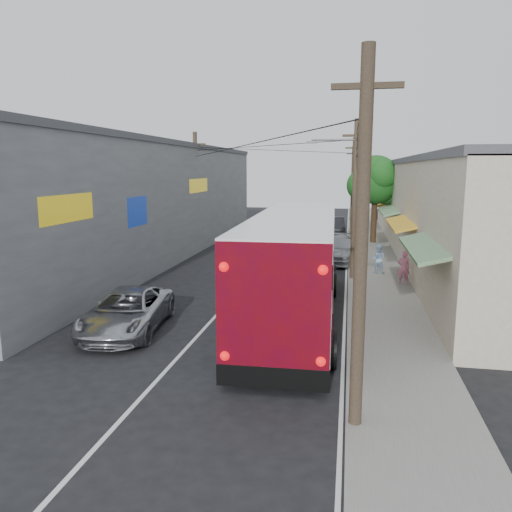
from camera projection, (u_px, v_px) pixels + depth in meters
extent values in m
plane|color=black|center=(163.00, 374.00, 13.83)|extent=(120.00, 120.00, 0.00)
cube|color=slate|center=(372.00, 256.00, 32.01)|extent=(3.00, 80.00, 0.12)
cube|color=beige|center=(443.00, 209.00, 32.63)|extent=(6.00, 40.00, 6.00)
cube|color=#4C4C51|center=(446.00, 161.00, 32.09)|extent=(6.20, 40.00, 0.30)
cube|color=#166618|center=(427.00, 246.00, 17.75)|extent=(1.39, 6.00, 0.46)
cube|color=orange|center=(404.00, 222.00, 25.49)|extent=(1.39, 6.00, 0.46)
cube|color=#166618|center=(391.00, 210.00, 33.24)|extent=(1.39, 6.00, 0.46)
cube|color=orange|center=(383.00, 202.00, 40.99)|extent=(1.39, 6.00, 0.46)
cube|color=#166618|center=(378.00, 197.00, 48.73)|extent=(1.39, 6.00, 0.46)
cube|color=gray|center=(138.00, 202.00, 32.18)|extent=(7.00, 36.00, 7.00)
cube|color=#4C4C51|center=(136.00, 145.00, 31.56)|extent=(7.20, 36.00, 0.30)
cube|color=yellow|center=(66.00, 208.00, 17.88)|extent=(0.12, 3.50, 1.00)
cube|color=#1433A5|center=(137.00, 211.00, 23.80)|extent=(0.12, 2.20, 1.40)
cube|color=yellow|center=(198.00, 185.00, 33.32)|extent=(0.12, 4.00, 0.90)
cylinder|color=#473828|center=(361.00, 248.00, 10.26)|extent=(0.28, 0.28, 8.00)
cube|color=#473828|center=(367.00, 86.00, 9.71)|extent=(1.40, 0.12, 0.12)
cylinder|color=#473828|center=(355.00, 201.00, 24.78)|extent=(0.28, 0.28, 8.00)
cube|color=#473828|center=(357.00, 135.00, 24.23)|extent=(1.40, 0.12, 0.12)
cylinder|color=#473828|center=(353.00, 189.00, 39.31)|extent=(0.28, 0.28, 8.00)
cube|color=#473828|center=(354.00, 148.00, 38.76)|extent=(1.40, 0.12, 0.12)
cylinder|color=#473828|center=(352.00, 184.00, 53.83)|extent=(0.28, 0.28, 8.00)
cube|color=#473828|center=(353.00, 154.00, 53.28)|extent=(1.40, 0.12, 0.12)
cylinder|color=#473828|center=(196.00, 193.00, 33.44)|extent=(0.28, 0.28, 8.00)
cube|color=#473828|center=(195.00, 144.00, 32.89)|extent=(1.40, 0.12, 0.12)
cylinder|color=#59595E|center=(334.00, 140.00, 24.46)|extent=(2.20, 0.10, 0.10)
cube|color=#59595E|center=(311.00, 142.00, 24.68)|extent=(0.50, 0.18, 0.12)
cylinder|color=#3F2B19|center=(374.00, 217.00, 37.43)|extent=(0.44, 0.44, 4.00)
sphere|color=#164A13|center=(375.00, 180.00, 36.95)|extent=(3.60, 3.60, 3.60)
sphere|color=#164A13|center=(388.00, 188.00, 37.45)|extent=(2.60, 2.60, 2.60)
sphere|color=#164A13|center=(363.00, 185.00, 36.79)|extent=(2.40, 2.40, 2.40)
sphere|color=#164A13|center=(382.00, 174.00, 35.84)|extent=(2.20, 2.20, 2.20)
sphere|color=#164A13|center=(371.00, 177.00, 37.84)|extent=(2.00, 2.00, 2.00)
cube|color=white|center=(295.00, 284.00, 18.82)|extent=(3.20, 13.62, 2.15)
cube|color=black|center=(296.00, 241.00, 19.10)|extent=(3.16, 11.37, 1.13)
cube|color=white|center=(295.00, 222.00, 18.41)|extent=(3.20, 13.62, 0.56)
cube|color=#66090D|center=(273.00, 309.00, 12.04)|extent=(2.80, 0.17, 3.27)
cube|color=black|center=(272.00, 378.00, 12.34)|extent=(2.82, 0.19, 0.56)
sphere|color=red|center=(225.00, 356.00, 12.40)|extent=(0.25, 0.25, 0.25)
sphere|color=red|center=(321.00, 361.00, 12.04)|extent=(0.25, 0.25, 0.25)
sphere|color=red|center=(224.00, 267.00, 12.01)|extent=(0.25, 0.25, 0.25)
sphere|color=red|center=(323.00, 270.00, 11.65)|extent=(0.25, 0.25, 0.25)
cylinder|color=black|center=(233.00, 344.00, 14.55)|extent=(0.37, 1.14, 1.13)
cylinder|color=black|center=(331.00, 349.00, 14.12)|extent=(0.37, 1.14, 1.13)
cylinder|color=black|center=(269.00, 282.00, 22.46)|extent=(0.37, 1.14, 1.13)
cylinder|color=black|center=(332.00, 284.00, 22.03)|extent=(0.37, 1.14, 1.13)
cylinder|color=black|center=(274.00, 274.00, 24.11)|extent=(0.37, 1.14, 1.13)
cylinder|color=black|center=(333.00, 276.00, 23.67)|extent=(0.37, 1.14, 1.13)
imported|color=#ADADB4|center=(127.00, 311.00, 17.35)|extent=(2.97, 5.39, 1.43)
imported|color=gray|center=(342.00, 250.00, 30.29)|extent=(2.19, 5.27, 1.52)
imported|color=#222226|center=(331.00, 240.00, 33.67)|extent=(2.34, 4.98, 1.65)
imported|color=black|center=(335.00, 225.00, 44.10)|extent=(1.83, 4.31, 1.38)
imported|color=pink|center=(404.00, 268.00, 23.91)|extent=(0.60, 0.41, 1.61)
imported|color=#9BBFE1|center=(378.00, 259.00, 26.46)|extent=(0.77, 0.61, 1.53)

